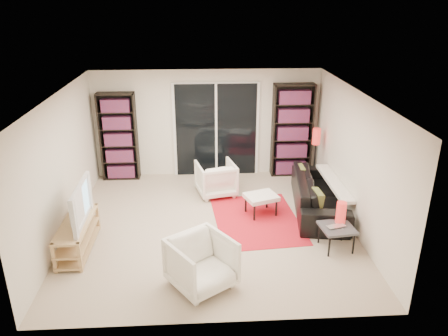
{
  "coord_description": "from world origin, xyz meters",
  "views": [
    {
      "loc": [
        -0.18,
        -6.93,
        3.91
      ],
      "look_at": [
        0.25,
        0.3,
        1.0
      ],
      "focal_mm": 35.0,
      "sensor_mm": 36.0,
      "label": 1
    }
  ],
  "objects": [
    {
      "name": "armchair_back",
      "position": [
        0.15,
        1.34,
        0.35
      ],
      "size": [
        0.9,
        0.92,
        0.7
      ],
      "primitive_type": "imported",
      "rotation": [
        0.0,
        0.0,
        3.37
      ],
      "color": "white",
      "rests_on": "floor"
    },
    {
      "name": "wall_back",
      "position": [
        0.0,
        2.5,
        1.2
      ],
      "size": [
        5.0,
        0.02,
        2.4
      ],
      "primitive_type": "cube",
      "color": "silver",
      "rests_on": "ground"
    },
    {
      "name": "sofa",
      "position": [
        2.1,
        0.53,
        0.33
      ],
      "size": [
        1.2,
        2.39,
        0.67
      ],
      "primitive_type": "imported",
      "rotation": [
        0.0,
        0.0,
        1.43
      ],
      "color": "black",
      "rests_on": "floor"
    },
    {
      "name": "ottoman",
      "position": [
        0.95,
        0.4,
        0.35
      ],
      "size": [
        0.69,
        0.63,
        0.4
      ],
      "color": "white",
      "rests_on": "floor"
    },
    {
      "name": "floor",
      "position": [
        0.0,
        0.0,
        0.0
      ],
      "size": [
        5.0,
        5.0,
        0.0
      ],
      "primitive_type": "plane",
      "color": "#C7B499",
      "rests_on": "ground"
    },
    {
      "name": "bookshelf_left",
      "position": [
        -1.95,
        2.33,
        0.98
      ],
      "size": [
        0.8,
        0.3,
        1.95
      ],
      "color": "black",
      "rests_on": "ground"
    },
    {
      "name": "tv",
      "position": [
        -2.17,
        -0.65,
        0.83
      ],
      "size": [
        0.16,
        1.14,
        0.65
      ],
      "primitive_type": "imported",
      "rotation": [
        0.0,
        0.0,
        1.58
      ],
      "color": "black",
      "rests_on": "tv_stand"
    },
    {
      "name": "laptop",
      "position": [
        2.01,
        -0.91,
        0.41
      ],
      "size": [
        0.35,
        0.28,
        0.02
      ],
      "primitive_type": "imported",
      "rotation": [
        0.0,
        0.0,
        0.29
      ],
      "color": "silver",
      "rests_on": "side_table"
    },
    {
      "name": "tv_stand",
      "position": [
        -2.19,
        -0.65,
        0.26
      ],
      "size": [
        0.43,
        1.35,
        0.5
      ],
      "color": "tan",
      "rests_on": "floor"
    },
    {
      "name": "floor_lamp",
      "position": [
        2.29,
        1.73,
        0.96
      ],
      "size": [
        0.19,
        0.19,
        1.27
      ],
      "color": "black",
      "rests_on": "floor"
    },
    {
      "name": "ceiling",
      "position": [
        0.0,
        0.0,
        2.4
      ],
      "size": [
        5.0,
        5.0,
        0.02
      ],
      "primitive_type": "cube",
      "color": "white",
      "rests_on": "wall_back"
    },
    {
      "name": "wall_front",
      "position": [
        0.0,
        -2.5,
        1.2
      ],
      "size": [
        5.0,
        0.02,
        2.4
      ],
      "primitive_type": "cube",
      "color": "silver",
      "rests_on": "ground"
    },
    {
      "name": "armchair_front",
      "position": [
        -0.19,
        -1.72,
        0.38
      ],
      "size": [
        1.13,
        1.13,
        0.75
      ],
      "primitive_type": "imported",
      "rotation": [
        0.0,
        0.0,
        0.6
      ],
      "color": "white",
      "rests_on": "floor"
    },
    {
      "name": "bookshelf_right",
      "position": [
        1.9,
        2.33,
        1.05
      ],
      "size": [
        0.9,
        0.3,
        2.1
      ],
      "color": "black",
      "rests_on": "ground"
    },
    {
      "name": "side_table",
      "position": [
        2.02,
        -0.86,
        0.36
      ],
      "size": [
        0.58,
        0.58,
        0.4
      ],
      "color": "#424146",
      "rests_on": "floor"
    },
    {
      "name": "table_lamp",
      "position": [
        2.11,
        -0.71,
        0.58
      ],
      "size": [
        0.16,
        0.16,
        0.36
      ],
      "primitive_type": "cylinder",
      "color": "red",
      "rests_on": "side_table"
    },
    {
      "name": "sliding_door",
      "position": [
        0.2,
        2.46,
        1.05
      ],
      "size": [
        1.92,
        0.08,
        2.16
      ],
      "color": "white",
      "rests_on": "ground"
    },
    {
      "name": "rug",
      "position": [
        0.84,
        0.17,
        0.01
      ],
      "size": [
        1.67,
        2.16,
        0.01
      ],
      "primitive_type": "cube",
      "rotation": [
        0.0,
        0.0,
        0.08
      ],
      "color": "red",
      "rests_on": "floor"
    },
    {
      "name": "wall_right",
      "position": [
        2.5,
        0.0,
        1.2
      ],
      "size": [
        0.02,
        5.0,
        2.4
      ],
      "primitive_type": "cube",
      "color": "silver",
      "rests_on": "ground"
    },
    {
      "name": "wall_left",
      "position": [
        -2.5,
        0.0,
        1.2
      ],
      "size": [
        0.02,
        5.0,
        2.4
      ],
      "primitive_type": "cube",
      "color": "silver",
      "rests_on": "ground"
    }
  ]
}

